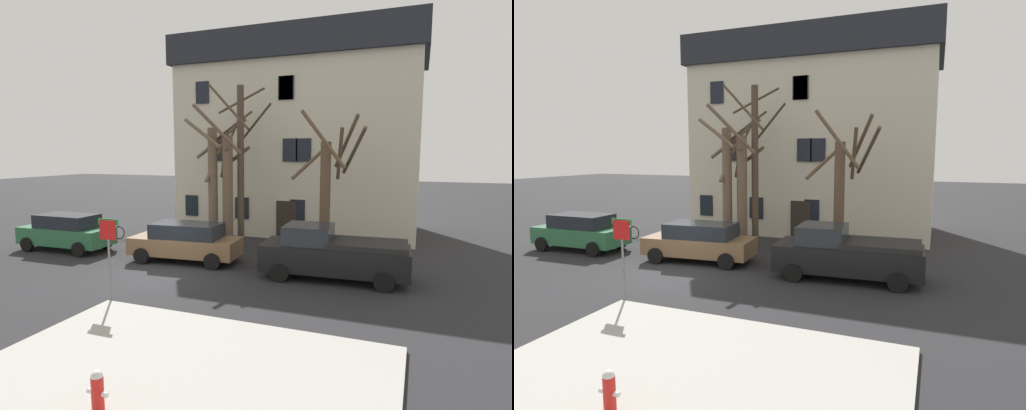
{
  "view_description": "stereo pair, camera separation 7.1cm",
  "coord_description": "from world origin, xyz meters",
  "views": [
    {
      "loc": [
        9.23,
        -13.17,
        4.67
      ],
      "look_at": [
        2.92,
        2.98,
        2.5
      ],
      "focal_mm": 29.51,
      "sensor_mm": 36.0,
      "label": 1
    },
    {
      "loc": [
        9.3,
        -13.15,
        4.67
      ],
      "look_at": [
        2.92,
        2.98,
        2.5
      ],
      "focal_mm": 29.51,
      "sensor_mm": 36.0,
      "label": 2
    }
  ],
  "objects": [
    {
      "name": "fire_hydrant",
      "position": [
        4.12,
        -7.75,
        0.52
      ],
      "size": [
        0.42,
        0.22,
        0.78
      ],
      "color": "red",
      "rests_on": "sidewalk_slab"
    },
    {
      "name": "building_main",
      "position": [
        2.46,
        11.49,
        5.71
      ],
      "size": [
        13.93,
        7.1,
        11.26
      ],
      "color": "beige",
      "rests_on": "ground_plane"
    },
    {
      "name": "car_green_wagon",
      "position": [
        -6.47,
        2.01,
        0.91
      ],
      "size": [
        4.57,
        2.08,
        1.74
      ],
      "color": "#2D6B42",
      "rests_on": "ground_plane"
    },
    {
      "name": "street_sign_pole",
      "position": [
        0.44,
        -3.08,
        1.88
      ],
      "size": [
        0.76,
        0.07,
        2.67
      ],
      "color": "slate",
      "rests_on": "ground_plane"
    },
    {
      "name": "ground_plane",
      "position": [
        0.0,
        0.0,
        0.0
      ],
      "size": [
        120.0,
        120.0,
        0.0
      ],
      "primitive_type": "plane",
      "color": "#262628"
    },
    {
      "name": "sidewalk_slab",
      "position": [
        4.74,
        -6.64,
        0.06
      ],
      "size": [
        8.77,
        7.01,
        0.12
      ],
      "primitive_type": "cube",
      "color": "#A8A59E",
      "rests_on": "ground_plane"
    },
    {
      "name": "tree_bare_end",
      "position": [
        5.51,
        4.89,
        3.13
      ],
      "size": [
        3.32,
        2.8,
        6.43
      ],
      "color": "brown",
      "rests_on": "ground_plane"
    },
    {
      "name": "car_brown_wagon",
      "position": [
        -0.02,
        2.23,
        0.88
      ],
      "size": [
        4.85,
        2.31,
        1.68
      ],
      "color": "brown",
      "rests_on": "ground_plane"
    },
    {
      "name": "tree_bare_far",
      "position": [
        0.95,
        5.87,
        4.37
      ],
      "size": [
        3.18,
        2.99,
        7.96
      ],
      "color": "#4C3D2D",
      "rests_on": "ground_plane"
    },
    {
      "name": "tree_bare_near",
      "position": [
        -0.13,
        5.06,
        3.23
      ],
      "size": [
        2.64,
        2.51,
        6.86
      ],
      "color": "brown",
      "rests_on": "ground_plane"
    },
    {
      "name": "tree_bare_mid",
      "position": [
        0.46,
        5.38,
        3.04
      ],
      "size": [
        2.8,
        2.54,
        6.43
      ],
      "color": "brown",
      "rests_on": "ground_plane"
    },
    {
      "name": "bicycle_leaning",
      "position": [
        -6.4,
        4.95,
        0.37
      ],
      "size": [
        1.74,
        0.24,
        1.03
      ],
      "color": "black",
      "rests_on": "ground_plane"
    },
    {
      "name": "pickup_truck_black",
      "position": [
        6.33,
        2.04,
        0.96
      ],
      "size": [
        5.45,
        2.46,
        1.98
      ],
      "color": "black",
      "rests_on": "ground_plane"
    }
  ]
}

